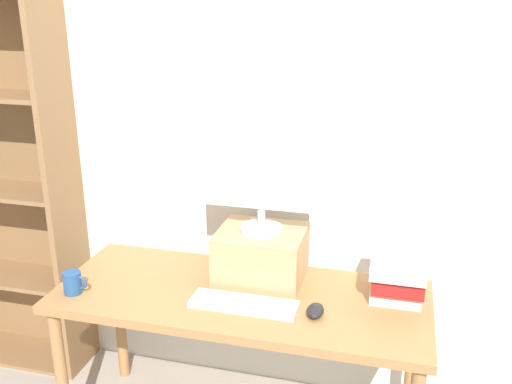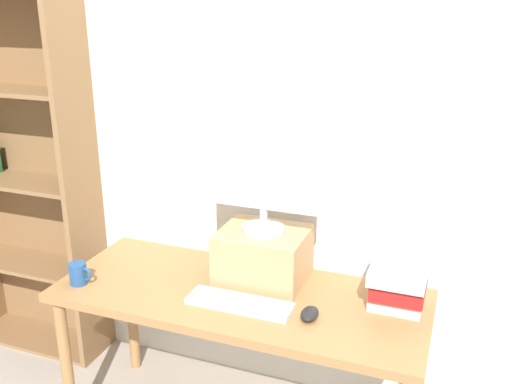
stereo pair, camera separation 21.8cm
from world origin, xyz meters
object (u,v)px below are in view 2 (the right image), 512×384
Objects in this scene: keyboard at (240,303)px; book_stack at (398,284)px; computer_mouse at (310,314)px; bookshelf_unit at (21,179)px; desk at (240,309)px; computer_monitor at (263,175)px; coffee_mug at (79,274)px; riser_box at (263,255)px.

book_stack is (0.56, 0.23, 0.08)m from keyboard.
book_stack is at bearing 36.68° from computer_mouse.
keyboard is 0.61m from book_stack.
bookshelf_unit is at bearing 163.51° from keyboard.
bookshelf_unit is 4.49× the size of keyboard.
computer_monitor is at bearing 71.01° from desk.
bookshelf_unit is 1.41m from computer_monitor.
bookshelf_unit reaches higher than computer_monitor.
computer_monitor is at bearing 23.98° from coffee_mug.
keyboard is 0.27m from computer_mouse.
coffee_mug reaches higher than computer_mouse.
desk is 0.14m from keyboard.
riser_box is at bearing 88.45° from keyboard.
desk is 0.64m from book_stack.
coffee_mug is (-0.69, -0.31, -0.06)m from riser_box.
desk is at bearing 164.18° from computer_mouse.
coffee_mug is at bearing -174.38° from keyboard.
desk is 0.24m from riser_box.
keyboard is at bearing 5.62° from coffee_mug.
computer_monitor is at bearing 178.49° from book_stack.
bookshelf_unit is at bearing 145.52° from coffee_mug.
bookshelf_unit is 3.87× the size of computer_monitor.
book_stack is at bearing -1.67° from riser_box.
desk is at bearing -12.93° from bookshelf_unit.
book_stack is at bearing 11.73° from desk.
keyboard reaches higher than desk.
coffee_mug is at bearing -166.75° from book_stack.
computer_monitor is at bearing 139.35° from computer_mouse.
desk is 0.55m from computer_monitor.
computer_mouse reaches higher than keyboard.
coffee_mug is at bearing -165.34° from desk.
book_stack is 1.28m from coffee_mug.
riser_box is (1.39, -0.17, -0.12)m from bookshelf_unit.
desk is 3.62× the size of keyboard.
bookshelf_unit is 1.46m from keyboard.
riser_box is at bearing -6.84° from bookshelf_unit.
desk is 5.85× the size of book_stack.
riser_box is at bearing 90.00° from computer_monitor.
coffee_mug is (-0.69, -0.07, 0.03)m from keyboard.
riser_box is at bearing 178.33° from book_stack.
computer_mouse is at bearing 2.53° from keyboard.
computer_monitor is at bearing -6.90° from bookshelf_unit.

